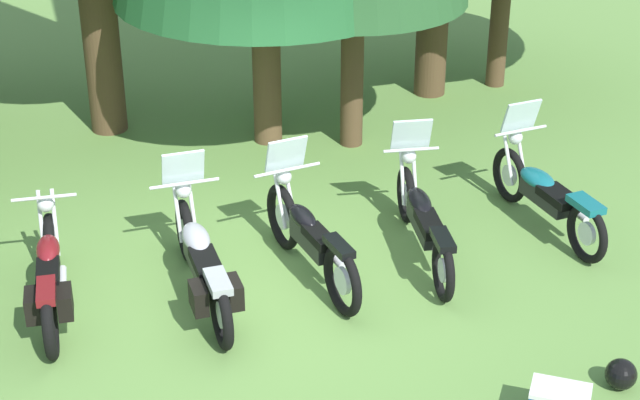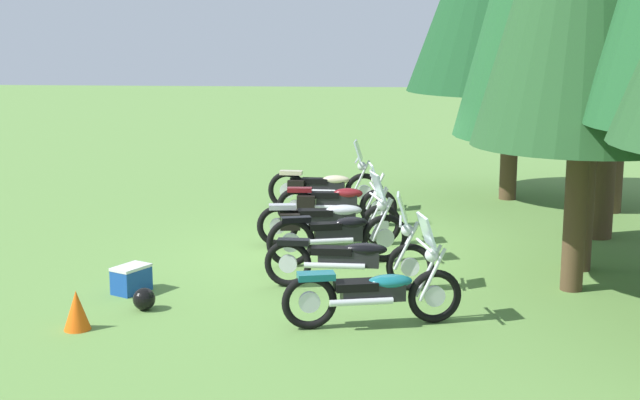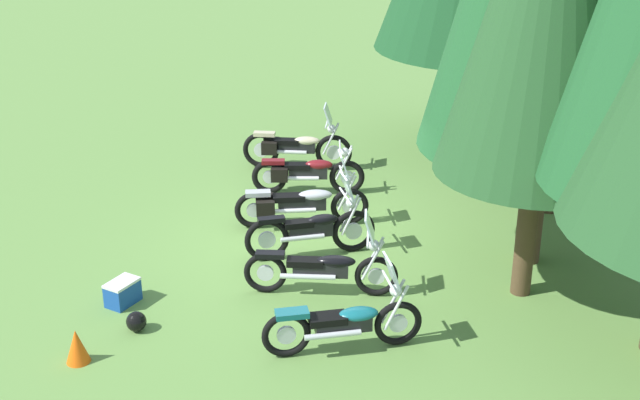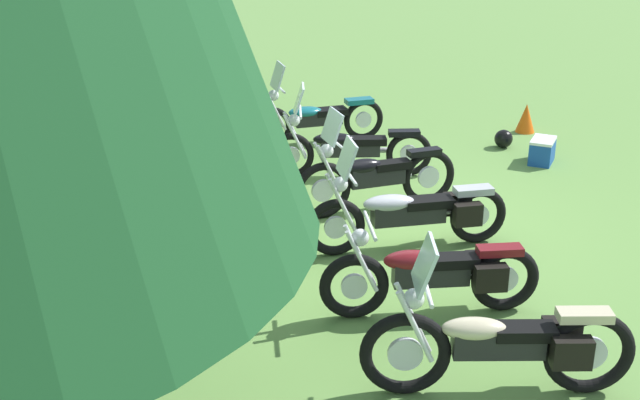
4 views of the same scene
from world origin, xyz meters
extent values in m
plane|color=#608C42|center=(0.00, 0.00, 0.00)|extent=(80.00, 80.00, 0.00)
torus|color=black|center=(-3.35, 0.21, 0.38)|extent=(0.14, 0.76, 0.76)
cylinder|color=silver|center=(-3.35, 0.21, 0.38)|extent=(0.06, 0.30, 0.29)
torus|color=black|center=(-3.43, -1.31, 0.38)|extent=(0.14, 0.76, 0.76)
cylinder|color=silver|center=(-3.43, -1.31, 0.38)|extent=(0.06, 0.30, 0.29)
cube|color=black|center=(-3.39, -0.55, 0.48)|extent=(0.23, 0.76, 0.22)
ellipsoid|color=beige|center=(-3.38, -0.34, 0.62)|extent=(0.27, 0.54, 0.17)
cube|color=black|center=(-3.40, -0.76, 0.59)|extent=(0.25, 0.51, 0.10)
cube|color=beige|center=(-3.42, -1.23, 0.74)|extent=(0.20, 0.45, 0.08)
cylinder|color=silver|center=(-3.43, 0.15, 0.68)|extent=(0.06, 0.34, 0.65)
cylinder|color=silver|center=(-3.28, 0.15, 0.68)|extent=(0.06, 0.34, 0.65)
cylinder|color=silver|center=(-3.36, 0.07, 1.01)|extent=(0.69, 0.07, 0.04)
sphere|color=silver|center=(-3.35, 0.16, 0.89)|extent=(0.18, 0.18, 0.17)
cylinder|color=silver|center=(-3.28, -0.72, 0.40)|extent=(0.12, 0.75, 0.08)
cube|color=silver|center=(-3.36, 0.09, 1.19)|extent=(0.45, 0.17, 0.39)
cube|color=black|center=(-3.57, -1.10, 0.48)|extent=(0.16, 0.33, 0.26)
cube|color=black|center=(-3.26, -1.11, 0.48)|extent=(0.16, 0.33, 0.26)
torus|color=black|center=(-2.09, 0.51, 0.34)|extent=(0.14, 0.69, 0.68)
cylinder|color=silver|center=(-2.09, 0.51, 0.34)|extent=(0.06, 0.26, 0.26)
torus|color=black|center=(-2.02, -0.99, 0.34)|extent=(0.14, 0.69, 0.68)
cylinder|color=silver|center=(-2.02, -0.99, 0.34)|extent=(0.06, 0.26, 0.26)
cube|color=black|center=(-2.06, -0.24, 0.45)|extent=(0.22, 0.75, 0.24)
ellipsoid|color=maroon|center=(-2.07, -0.04, 0.60)|extent=(0.26, 0.54, 0.19)
cube|color=black|center=(-2.05, -0.45, 0.57)|extent=(0.24, 0.50, 0.10)
cube|color=maroon|center=(-2.03, -0.91, 0.66)|extent=(0.19, 0.45, 0.08)
cylinder|color=silver|center=(-2.16, 0.44, 0.64)|extent=(0.06, 0.34, 0.65)
cylinder|color=silver|center=(-2.02, 0.45, 0.64)|extent=(0.06, 0.34, 0.65)
cylinder|color=silver|center=(-2.08, 0.37, 0.98)|extent=(0.65, 0.06, 0.04)
sphere|color=silver|center=(-2.09, 0.46, 0.86)|extent=(0.18, 0.18, 0.17)
cylinder|color=silver|center=(-1.93, -0.40, 0.36)|extent=(0.11, 0.74, 0.08)
cube|color=black|center=(-2.18, -0.79, 0.44)|extent=(0.15, 0.33, 0.26)
cube|color=black|center=(-1.89, -0.78, 0.44)|extent=(0.15, 0.33, 0.26)
torus|color=black|center=(-0.68, 0.58, 0.34)|extent=(0.20, 0.69, 0.68)
cylinder|color=silver|center=(-0.68, 0.58, 0.34)|extent=(0.09, 0.26, 0.26)
torus|color=black|center=(-0.44, -1.10, 0.34)|extent=(0.20, 0.69, 0.68)
cylinder|color=silver|center=(-0.44, -1.10, 0.34)|extent=(0.09, 0.26, 0.26)
cube|color=black|center=(-0.56, -0.26, 0.44)|extent=(0.33, 0.86, 0.23)
ellipsoid|color=#9EA0A8|center=(-0.60, -0.03, 0.59)|extent=(0.35, 0.63, 0.18)
cube|color=black|center=(-0.53, -0.49, 0.56)|extent=(0.33, 0.59, 0.10)
cube|color=#9EA0A8|center=(-0.45, -1.02, 0.66)|extent=(0.26, 0.46, 0.08)
cylinder|color=silver|center=(-0.76, 0.51, 0.64)|extent=(0.09, 0.34, 0.65)
cylinder|color=silver|center=(-0.60, 0.53, 0.64)|extent=(0.09, 0.34, 0.65)
cylinder|color=silver|center=(-0.66, 0.44, 0.98)|extent=(0.73, 0.14, 0.04)
sphere|color=silver|center=(-0.68, 0.53, 0.86)|extent=(0.19, 0.19, 0.17)
cylinder|color=silver|center=(-0.40, -0.43, 0.36)|extent=(0.20, 0.84, 0.08)
cube|color=silver|center=(-0.67, 0.46, 1.16)|extent=(0.46, 0.21, 0.39)
cube|color=black|center=(-0.64, -0.93, 0.44)|extent=(0.18, 0.34, 0.26)
cube|color=black|center=(-0.30, -0.88, 0.44)|extent=(0.18, 0.34, 0.26)
torus|color=black|center=(0.39, 0.66, 0.37)|extent=(0.30, 0.74, 0.74)
cylinder|color=silver|center=(0.39, 0.66, 0.37)|extent=(0.13, 0.29, 0.29)
torus|color=black|center=(0.79, -0.74, 0.37)|extent=(0.30, 0.74, 0.74)
cylinder|color=silver|center=(0.79, -0.74, 0.37)|extent=(0.13, 0.29, 0.29)
cube|color=black|center=(0.59, -0.04, 0.48)|extent=(0.36, 0.74, 0.24)
ellipsoid|color=black|center=(0.53, 0.15, 0.63)|extent=(0.34, 0.55, 0.19)
cube|color=black|center=(0.64, -0.23, 0.60)|extent=(0.32, 0.52, 0.10)
cube|color=black|center=(0.76, -0.67, 0.72)|extent=(0.27, 0.47, 0.08)
cylinder|color=silver|center=(0.34, 0.58, 0.67)|extent=(0.13, 0.33, 0.65)
cylinder|color=silver|center=(0.46, 0.62, 0.67)|extent=(0.13, 0.33, 0.65)
cylinder|color=silver|center=(0.42, 0.52, 1.00)|extent=(0.74, 0.24, 0.04)
sphere|color=silver|center=(0.40, 0.61, 0.88)|extent=(0.21, 0.21, 0.17)
cylinder|color=silver|center=(0.73, -0.17, 0.39)|extent=(0.27, 0.72, 0.08)
cube|color=silver|center=(0.42, 0.54, 1.18)|extent=(0.46, 0.27, 0.39)
torus|color=black|center=(1.87, 1.02, 0.33)|extent=(0.10, 0.66, 0.66)
cylinder|color=silver|center=(1.87, 1.02, 0.33)|extent=(0.05, 0.25, 0.25)
torus|color=black|center=(1.84, -0.66, 0.33)|extent=(0.10, 0.66, 0.66)
cylinder|color=silver|center=(1.84, -0.66, 0.33)|extent=(0.05, 0.25, 0.25)
cube|color=black|center=(1.85, 0.18, 0.43)|extent=(0.20, 0.83, 0.22)
ellipsoid|color=black|center=(1.86, 0.41, 0.56)|extent=(0.25, 0.59, 0.17)
cube|color=black|center=(1.85, -0.05, 0.53)|extent=(0.23, 0.56, 0.10)
cube|color=black|center=(1.84, -0.58, 0.64)|extent=(0.18, 0.44, 0.08)
cylinder|color=silver|center=(1.80, 0.96, 0.63)|extent=(0.05, 0.34, 0.65)
cylinder|color=silver|center=(1.94, 0.96, 0.63)|extent=(0.05, 0.34, 0.65)
cylinder|color=silver|center=(1.87, 0.88, 0.96)|extent=(0.63, 0.05, 0.04)
sphere|color=silver|center=(1.87, 0.97, 0.84)|extent=(0.17, 0.17, 0.17)
cylinder|color=silver|center=(1.97, -0.01, 0.35)|extent=(0.09, 0.83, 0.08)
cube|color=silver|center=(1.87, 0.90, 1.14)|extent=(0.44, 0.16, 0.39)
torus|color=black|center=(3.20, 1.30, 0.33)|extent=(0.25, 0.67, 0.67)
cylinder|color=silver|center=(3.20, 1.30, 0.33)|extent=(0.11, 0.26, 0.26)
torus|color=black|center=(3.56, -0.19, 0.33)|extent=(0.25, 0.67, 0.67)
cylinder|color=silver|center=(3.56, -0.19, 0.33)|extent=(0.11, 0.26, 0.26)
cube|color=black|center=(3.38, 0.55, 0.42)|extent=(0.41, 0.79, 0.20)
ellipsoid|color=#14606B|center=(3.33, 0.76, 0.55)|extent=(0.42, 0.59, 0.16)
cube|color=black|center=(3.43, 0.35, 0.52)|extent=(0.39, 0.56, 0.10)
cube|color=#14606B|center=(3.54, -0.12, 0.65)|extent=(0.32, 0.48, 0.08)
cylinder|color=silver|center=(3.13, 1.22, 0.63)|extent=(0.12, 0.34, 0.65)
cylinder|color=silver|center=(3.30, 1.26, 0.63)|extent=(0.12, 0.34, 0.65)
cylinder|color=silver|center=(3.23, 1.16, 0.97)|extent=(0.67, 0.20, 0.04)
sphere|color=silver|center=(3.21, 1.25, 0.85)|extent=(0.21, 0.21, 0.17)
cylinder|color=silver|center=(3.57, 0.42, 0.35)|extent=(0.26, 0.76, 0.08)
cube|color=silver|center=(3.23, 1.18, 1.15)|extent=(0.46, 0.25, 0.39)
cylinder|color=#4C3823|center=(-4.89, 3.15, 1.12)|extent=(0.35, 0.35, 2.25)
cylinder|color=#4C3823|center=(-3.74, 4.94, 1.37)|extent=(0.49, 0.49, 2.74)
cylinder|color=#4C3823|center=(-1.53, 4.26, 1.37)|extent=(0.49, 0.49, 2.75)
cylinder|color=brown|center=(0.58, 3.52, 1.00)|extent=(0.38, 0.38, 1.99)
cylinder|color=#4C3823|center=(1.66, 3.22, 1.00)|extent=(0.30, 0.30, 1.99)
cube|color=#19479E|center=(2.28, -2.74, 0.16)|extent=(0.58, 0.51, 0.33)
cube|color=silver|center=(2.28, -2.74, 0.35)|extent=(0.59, 0.52, 0.04)
cone|color=#EA590F|center=(3.82, -2.94, 0.24)|extent=(0.32, 0.32, 0.48)
sphere|color=black|center=(3.02, -2.36, 0.14)|extent=(0.29, 0.29, 0.29)
camera|label=1|loc=(-0.92, -9.39, 5.90)|focal=59.09mm
camera|label=2|loc=(13.61, 0.78, 3.53)|focal=49.91mm
camera|label=3|loc=(13.21, 0.70, 6.45)|focal=47.98mm
camera|label=4|loc=(-9.01, 1.24, 4.06)|focal=45.70mm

